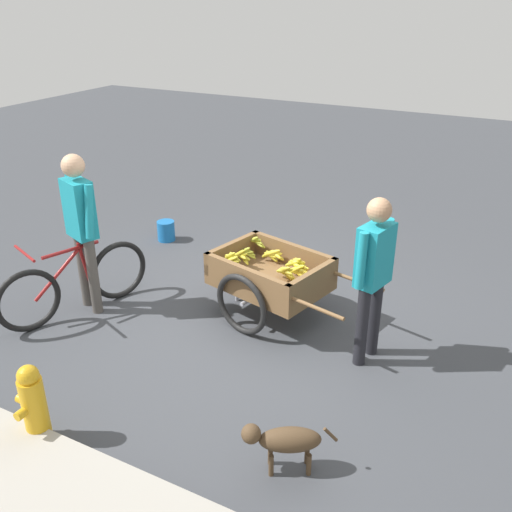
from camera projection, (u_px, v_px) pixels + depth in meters
ground_plane at (246, 326)px, 5.71m from camera, size 24.00×24.00×0.00m
fruit_cart at (271, 278)px, 5.73m from camera, size 1.78×1.14×0.73m
vendor_person at (374, 268)px, 4.83m from camera, size 0.27×0.55×1.57m
bicycle at (76, 283)px, 5.81m from camera, size 0.70×1.57×0.85m
cyclist_person at (81, 220)px, 5.62m from camera, size 0.49×0.32×1.69m
dog at (284, 440)px, 3.90m from camera, size 0.60×0.39×0.40m
fire_hydrant at (33, 404)px, 4.14m from camera, size 0.25×0.25×0.67m
plastic_bucket at (166, 231)px, 7.64m from camera, size 0.24×0.24×0.27m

